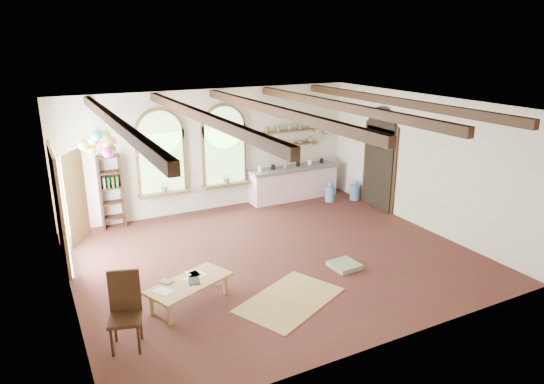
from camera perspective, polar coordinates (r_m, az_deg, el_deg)
floor at (r=10.40m, az=0.27°, el=-7.58°), size 8.00×8.00×0.00m
ceiling_beams at (r=9.50m, az=0.30°, el=9.58°), size 6.20×6.80×0.18m
window_left at (r=12.44m, az=-12.91°, el=4.21°), size 1.30×0.28×2.20m
window_right at (r=12.96m, az=-5.62°, el=5.10°), size 1.30×0.28×2.20m
left_doorway at (r=10.65m, az=-23.74°, el=-1.85°), size 0.10×1.90×2.50m
right_doorway at (r=13.31m, az=12.44°, el=2.74°), size 0.10×1.30×2.40m
kitchen_counter at (r=13.90m, az=2.54°, el=1.11°), size 2.68×0.62×0.94m
wall_shelf_lower at (r=13.78m, az=2.22°, el=5.59°), size 1.70×0.24×0.04m
wall_shelf_upper at (r=13.70m, az=2.24°, el=7.22°), size 1.70×0.24×0.04m
wall_clock at (r=14.42m, az=6.46°, el=7.45°), size 0.32×0.04×0.32m
bookshelf at (r=12.29m, az=-18.40°, el=0.02°), size 0.53×0.32×1.80m
coffee_table at (r=8.64m, az=-9.71°, el=-10.67°), size 1.64×1.22×0.42m
side_chair at (r=7.79m, az=-16.77°, el=-14.93°), size 0.59×0.59×1.18m
floor_mat at (r=8.80m, az=2.09°, el=-12.58°), size 2.20×1.85×0.02m
floor_cushion at (r=10.02m, az=8.52°, el=-8.52°), size 0.57×0.57×0.09m
water_jug_a at (r=13.81m, az=6.85°, el=-0.13°), size 0.29×0.29×0.56m
water_jug_b at (r=14.06m, az=9.74°, el=0.09°), size 0.30×0.30×0.57m
balloon_cluster at (r=10.93m, az=-19.54°, el=5.52°), size 0.81×0.89×1.15m
table_book at (r=8.63m, az=-12.71°, el=-10.45°), size 0.26×0.28×0.02m
tablet at (r=8.62m, az=-9.16°, el=-10.29°), size 0.25×0.31×0.01m
potted_plant_left at (r=12.54m, az=-12.54°, el=0.64°), size 0.27×0.23×0.30m
potted_plant_right at (r=13.05m, az=-5.34°, el=1.66°), size 0.27×0.23×0.30m
shelf_cup_a at (r=13.42m, az=-0.57°, el=5.57°), size 0.12×0.10×0.10m
shelf_cup_b at (r=13.58m, az=0.75°, el=5.70°), size 0.10×0.10×0.09m
shelf_bowl_a at (r=13.75m, az=2.04°, el=5.76°), size 0.22×0.22×0.05m
shelf_bowl_b at (r=13.92m, az=3.31°, el=5.90°), size 0.20×0.20×0.06m
shelf_vase at (r=14.08m, az=4.54°, el=6.29°), size 0.18×0.18×0.19m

